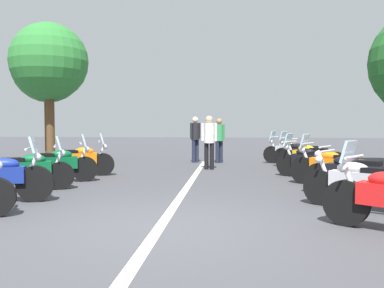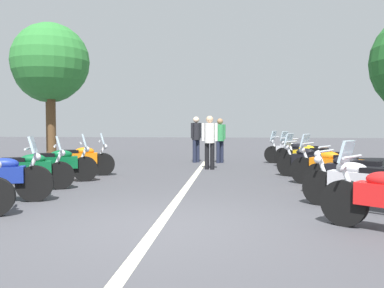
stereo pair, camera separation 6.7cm
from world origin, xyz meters
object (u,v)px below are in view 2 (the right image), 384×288
(motorcycle_right_row_2, at_px, (354,174))
(motorcycle_right_row_6, at_px, (303,154))
(roadside_tree_0, at_px, (49,68))
(motorcycle_right_row_1, at_px, (361,184))
(bystander_3, at_px, (210,138))
(motorcycle_right_row_4, at_px, (311,161))
(bystander_1, at_px, (220,137))
(motorcycle_right_row_3, at_px, (334,166))
(roadside_tree_2, at_px, (51,62))
(bystander_0, at_px, (196,136))
(motorcycle_left_row_2, at_px, (26,170))
(motorcycle_left_row_3, at_px, (55,164))
(motorcycle_right_row_5, at_px, (312,157))
(motorcycle_left_row_4, at_px, (79,159))
(motorcycle_right_row_7, at_px, (291,151))

(motorcycle_right_row_2, bearing_deg, motorcycle_right_row_6, -56.73)
(motorcycle_right_row_2, height_order, roadside_tree_0, roadside_tree_0)
(motorcycle_right_row_1, height_order, bystander_3, bystander_3)
(motorcycle_right_row_1, bearing_deg, motorcycle_right_row_6, -57.63)
(motorcycle_right_row_2, height_order, motorcycle_right_row_6, motorcycle_right_row_6)
(motorcycle_right_row_1, xyz_separation_m, motorcycle_right_row_4, (4.02, 0.04, 0.01))
(bystander_1, bearing_deg, bystander_3, -49.55)
(motorcycle_right_row_3, distance_m, roadside_tree_2, 11.42)
(motorcycle_right_row_1, distance_m, motorcycle_right_row_3, 2.57)
(motorcycle_right_row_3, relative_size, bystander_0, 1.10)
(motorcycle_right_row_4, height_order, bystander_0, bystander_0)
(bystander_1, bearing_deg, motorcycle_right_row_1, -24.83)
(motorcycle_left_row_2, bearing_deg, motorcycle_right_row_6, 14.59)
(motorcycle_left_row_3, distance_m, motorcycle_right_row_3, 6.74)
(motorcycle_right_row_5, xyz_separation_m, bystander_1, (2.74, 2.84, 0.52))
(motorcycle_right_row_5, bearing_deg, motorcycle_left_row_4, 51.14)
(motorcycle_right_row_1, height_order, roadside_tree_2, roadside_tree_2)
(motorcycle_right_row_2, distance_m, bystander_0, 7.91)
(bystander_1, height_order, roadside_tree_0, roadside_tree_0)
(motorcycle_right_row_2, relative_size, bystander_1, 1.08)
(motorcycle_left_row_2, xyz_separation_m, bystander_3, (4.50, -3.74, 0.55))
(motorcycle_left_row_2, height_order, motorcycle_right_row_2, motorcycle_left_row_2)
(motorcycle_right_row_2, bearing_deg, roadside_tree_2, -2.97)
(motorcycle_right_row_6, relative_size, bystander_3, 1.05)
(motorcycle_right_row_5, xyz_separation_m, bystander_0, (2.85, 3.75, 0.56))
(motorcycle_right_row_2, bearing_deg, motorcycle_right_row_3, -55.65)
(motorcycle_left_row_4, bearing_deg, motorcycle_right_row_3, -28.55)
(motorcycle_right_row_4, bearing_deg, roadside_tree_0, 7.60)
(roadside_tree_0, relative_size, roadside_tree_2, 0.97)
(motorcycle_right_row_6, bearing_deg, motorcycle_right_row_2, 128.43)
(motorcycle_left_row_2, relative_size, motorcycle_right_row_6, 1.09)
(bystander_3, bearing_deg, motorcycle_right_row_3, 54.80)
(roadside_tree_0, bearing_deg, motorcycle_right_row_6, -102.77)
(motorcycle_right_row_1, xyz_separation_m, bystander_0, (8.15, 3.51, 0.58))
(motorcycle_right_row_6, bearing_deg, motorcycle_right_row_1, 126.14)
(motorcycle_left_row_2, distance_m, roadside_tree_2, 7.97)
(motorcycle_right_row_7, distance_m, bystander_3, 3.56)
(motorcycle_left_row_3, height_order, motorcycle_right_row_2, motorcycle_left_row_3)
(motorcycle_right_row_3, height_order, bystander_3, bystander_3)
(motorcycle_left_row_3, bearing_deg, bystander_0, 37.87)
(motorcycle_right_row_1, distance_m, roadside_tree_0, 13.46)
(bystander_0, bearing_deg, motorcycle_right_row_4, -10.25)
(motorcycle_right_row_4, relative_size, motorcycle_right_row_5, 0.98)
(motorcycle_left_row_2, relative_size, motorcycle_left_row_3, 0.99)
(motorcycle_right_row_5, distance_m, bystander_0, 4.74)
(motorcycle_right_row_7, height_order, bystander_0, bystander_0)
(motorcycle_right_row_6, height_order, bystander_3, bystander_3)
(motorcycle_left_row_2, distance_m, bystander_1, 7.84)
(motorcycle_left_row_4, relative_size, motorcycle_right_row_7, 1.03)
(motorcycle_right_row_3, xyz_separation_m, roadside_tree_0, (6.23, 9.86, 3.29))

